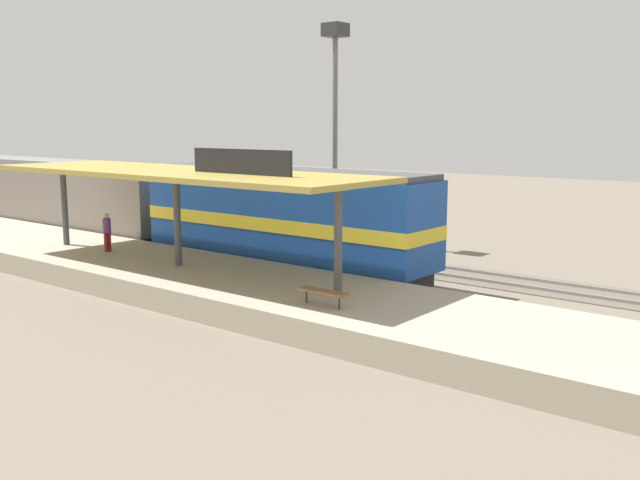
% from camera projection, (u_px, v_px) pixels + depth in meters
% --- Properties ---
extents(ground_plane, '(120.00, 120.00, 0.00)m').
position_uv_depth(ground_plane, '(288.00, 263.00, 33.62)').
color(ground_plane, '#706656').
extents(track_near, '(3.20, 110.00, 0.16)m').
position_uv_depth(track_near, '(259.00, 269.00, 32.07)').
color(track_near, '#5F5649').
rests_on(track_near, ground).
extents(track_far, '(3.20, 110.00, 0.16)m').
position_uv_depth(track_far, '(322.00, 254.00, 35.61)').
color(track_far, '#5F5649').
rests_on(track_far, ground).
extents(platform, '(6.00, 44.00, 0.90)m').
position_uv_depth(platform, '(179.00, 277.00, 28.47)').
color(platform, '#A89E89').
rests_on(platform, ground).
extents(station_canopy, '(5.20, 18.00, 4.70)m').
position_uv_depth(station_canopy, '(177.00, 175.00, 27.75)').
color(station_canopy, '#47474C').
rests_on(station_canopy, platform).
extents(platform_bench, '(0.44, 1.70, 0.50)m').
position_uv_depth(platform_bench, '(323.00, 292.00, 22.01)').
color(platform_bench, '#333338').
rests_on(platform_bench, platform).
extents(locomotive, '(2.93, 14.43, 4.44)m').
position_uv_depth(locomotive, '(282.00, 219.00, 30.79)').
color(locomotive, '#28282D').
rests_on(locomotive, track_near).
extents(passenger_carriage_front, '(2.90, 20.00, 4.24)m').
position_uv_depth(passenger_carriage_front, '(55.00, 195.00, 41.93)').
color(passenger_carriage_front, '#28282D').
rests_on(passenger_carriage_front, track_near).
extents(freight_car, '(2.80, 12.00, 3.54)m').
position_uv_depth(freight_car, '(208.00, 204.00, 40.43)').
color(freight_car, '#28282D').
rests_on(freight_car, track_far).
extents(light_mast, '(1.10, 1.10, 11.70)m').
position_uv_depth(light_mast, '(335.00, 87.00, 37.76)').
color(light_mast, slate).
rests_on(light_mast, ground).
extents(person_waiting, '(0.34, 0.34, 1.71)m').
position_uv_depth(person_waiting, '(107.00, 230.00, 31.34)').
color(person_waiting, maroon).
rests_on(person_waiting, platform).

